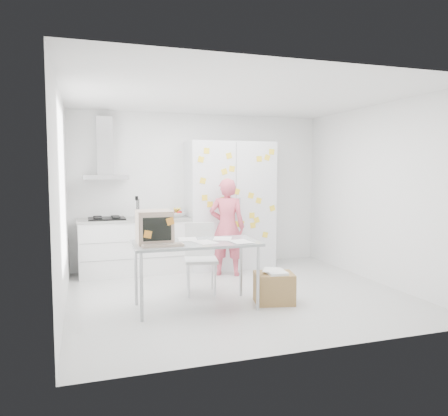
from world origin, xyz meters
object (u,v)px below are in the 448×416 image
object	(u,v)px
person	(227,227)
cardboard_box	(274,287)
chair	(200,253)
desk	(170,234)

from	to	relation	value
person	cardboard_box	xyz separation A→B (m)	(0.10, -1.62, -0.59)
person	cardboard_box	distance (m)	1.73
person	chair	xyz separation A→B (m)	(-0.67, -0.83, -0.24)
person	desk	xyz separation A→B (m)	(-1.22, -1.44, 0.14)
desk	chair	bearing A→B (deg)	49.31
person	cardboard_box	bearing A→B (deg)	117.68
desk	cardboard_box	xyz separation A→B (m)	(1.32, -0.18, -0.73)
desk	chair	xyz separation A→B (m)	(0.55, 0.61, -0.38)
cardboard_box	desk	bearing A→B (deg)	172.36
person	chair	bearing A→B (deg)	75.19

